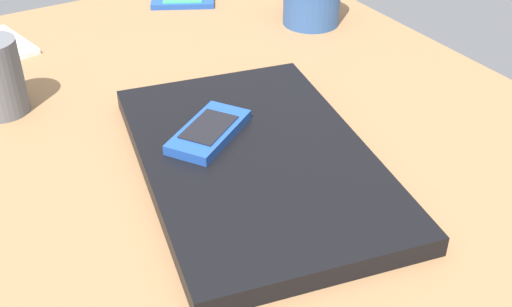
% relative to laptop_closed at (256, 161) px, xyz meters
% --- Properties ---
extents(desk_surface, '(1.20, 0.80, 0.03)m').
position_rel_laptop_closed_xyz_m(desk_surface, '(-0.03, 0.01, -0.03)').
color(desk_surface, olive).
rests_on(desk_surface, ground).
extents(laptop_closed, '(0.40, 0.29, 0.02)m').
position_rel_laptop_closed_xyz_m(laptop_closed, '(0.00, 0.00, 0.00)').
color(laptop_closed, black).
rests_on(laptop_closed, desk_surface).
extents(cell_phone_on_laptop, '(0.10, 0.11, 0.01)m').
position_rel_laptop_closed_xyz_m(cell_phone_on_laptop, '(0.05, 0.03, 0.02)').
color(cell_phone_on_laptop, '#1E479E').
rests_on(cell_phone_on_laptop, laptop_closed).
extents(cell_phone_on_desk, '(0.10, 0.12, 0.01)m').
position_rel_laptop_closed_xyz_m(cell_phone_on_desk, '(0.47, -0.14, -0.01)').
color(cell_phone_on_desk, '#1E479E').
rests_on(cell_phone_on_desk, desk_surface).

